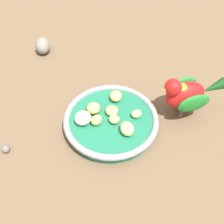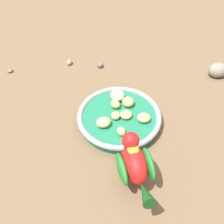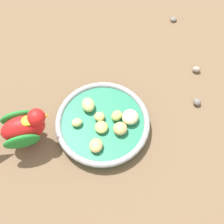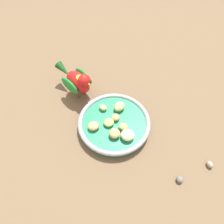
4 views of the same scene
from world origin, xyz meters
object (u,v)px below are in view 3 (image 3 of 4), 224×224
(parrot, at_px, (21,128))
(pebble_1, at_px, (197,102))
(apple_piece_2, at_px, (117,116))
(apple_piece_3, at_px, (130,118))
(apple_piece_0, at_px, (88,105))
(apple_piece_5, at_px, (77,123))
(pebble_2, at_px, (173,19))
(apple_piece_4, at_px, (99,117))
(apple_piece_6, at_px, (120,129))
(apple_piece_1, at_px, (96,145))
(pebble_0, at_px, (196,69))
(apple_piece_7, at_px, (101,127))
(feeding_bowl, at_px, (103,124))

(parrot, bearing_deg, pebble_1, -1.67)
(apple_piece_2, distance_m, apple_piece_3, 0.03)
(apple_piece_3, distance_m, parrot, 0.24)
(apple_piece_0, height_order, parrot, parrot)
(apple_piece_5, bearing_deg, pebble_2, -139.30)
(apple_piece_4, xyz_separation_m, apple_piece_6, (-0.04, 0.04, 0.00))
(apple_piece_1, bearing_deg, apple_piece_4, -107.84)
(pebble_0, bearing_deg, apple_piece_6, 29.68)
(apple_piece_1, relative_size, pebble_1, 1.79)
(apple_piece_6, bearing_deg, parrot, -9.32)
(apple_piece_3, height_order, apple_piece_5, apple_piece_3)
(apple_piece_2, bearing_deg, pebble_0, -157.05)
(pebble_1, bearing_deg, parrot, 0.96)
(apple_piece_0, relative_size, apple_piece_4, 1.49)
(apple_piece_4, xyz_separation_m, apple_piece_5, (0.05, 0.00, -0.00))
(apple_piece_0, bearing_deg, apple_piece_7, 106.54)
(apple_piece_7, relative_size, parrot, 0.19)
(apple_piece_6, height_order, pebble_0, apple_piece_6)
(parrot, xyz_separation_m, pebble_2, (-0.45, -0.29, -0.06))
(apple_piece_6, relative_size, pebble_1, 1.67)
(apple_piece_5, distance_m, apple_piece_6, 0.10)
(feeding_bowl, xyz_separation_m, apple_piece_0, (0.02, -0.05, 0.02))
(apple_piece_7, xyz_separation_m, pebble_0, (-0.28, -0.12, -0.03))
(apple_piece_1, relative_size, apple_piece_5, 1.38)
(feeding_bowl, bearing_deg, apple_piece_4, -66.22)
(apple_piece_6, bearing_deg, apple_piece_0, -52.43)
(feeding_bowl, height_order, parrot, parrot)
(pebble_1, bearing_deg, apple_piece_7, 6.30)
(apple_piece_3, height_order, apple_piece_4, apple_piece_3)
(apple_piece_3, xyz_separation_m, pebble_1, (-0.18, -0.02, -0.03))
(apple_piece_2, height_order, apple_piece_5, apple_piece_2)
(parrot, height_order, pebble_2, parrot)
(apple_piece_0, distance_m, apple_piece_6, 0.10)
(feeding_bowl, height_order, pebble_0, feeding_bowl)
(pebble_1, bearing_deg, apple_piece_3, 6.56)
(apple_piece_0, height_order, apple_piece_7, apple_piece_0)
(feeding_bowl, height_order, apple_piece_3, apple_piece_3)
(apple_piece_3, bearing_deg, apple_piece_6, 36.34)
(apple_piece_4, relative_size, parrot, 0.15)
(pebble_0, bearing_deg, apple_piece_3, 28.68)
(apple_piece_1, distance_m, pebble_0, 0.34)
(apple_piece_6, distance_m, apple_piece_7, 0.04)
(apple_piece_0, height_order, pebble_2, apple_piece_0)
(apple_piece_3, bearing_deg, pebble_2, -124.61)
(apple_piece_2, bearing_deg, pebble_1, -178.11)
(apple_piece_1, xyz_separation_m, apple_piece_7, (-0.02, -0.04, -0.00))
(apple_piece_4, height_order, apple_piece_7, apple_piece_4)
(parrot, distance_m, pebble_1, 0.42)
(parrot, bearing_deg, apple_piece_4, -0.35)
(apple_piece_1, relative_size, apple_piece_7, 1.08)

